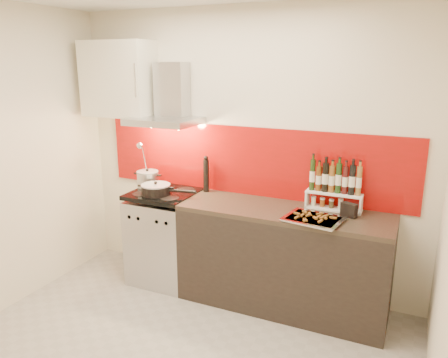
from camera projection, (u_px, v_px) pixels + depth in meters
The scene contains 13 objects.
back_wall at pixel (244, 152), 4.06m from camera, with size 3.40×0.02×2.60m, color silver.
backsplash at pixel (248, 161), 4.05m from camera, with size 3.00×0.02×0.64m, color #900D07.
range_stove at pixel (166, 237), 4.30m from camera, with size 0.60×0.60×0.91m.
counter at pixel (283, 258), 3.82m from camera, with size 1.80×0.60×0.90m.
range_hood at pixel (169, 103), 4.08m from camera, with size 0.62×0.50×0.61m.
upper_cabinet at pixel (119, 79), 4.24m from camera, with size 0.70×0.35×0.72m, color #ECE8CD.
stock_pot at pixel (148, 179), 4.33m from camera, with size 0.22×0.22×0.19m.
saute_pan at pixel (157, 189), 4.08m from camera, with size 0.53×0.28×0.13m.
utensil_jar at pixel (144, 174), 4.33m from camera, with size 0.10×0.15×0.47m.
pepper_mill at pixel (206, 174), 4.17m from camera, with size 0.06×0.06×0.35m.
step_shelf at pixel (334, 187), 3.65m from camera, with size 0.47×0.13×0.42m.
caddy_box at pixel (349, 210), 3.51m from camera, with size 0.13×0.06×0.11m, color black.
baking_tray at pixel (314, 219), 3.44m from camera, with size 0.48×0.40×0.03m.
Camera 1 is at (1.49, -2.30, 2.11)m, focal length 35.00 mm.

